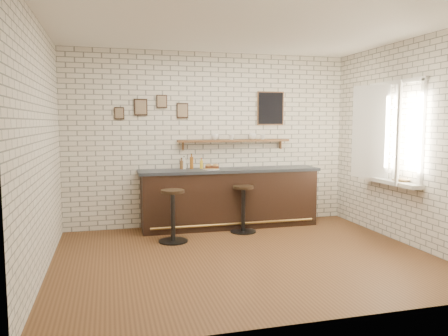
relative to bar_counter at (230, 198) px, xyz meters
The scene contains 21 objects.
ground 1.79m from the bar_counter, 98.79° to the right, with size 5.00×5.00×0.00m, color brown.
bar_counter is the anchor object (origin of this frame).
sandwich_plate 0.61m from the bar_counter, behind, with size 0.28×0.28×0.01m, color white.
ciabatta_sandwich 0.64m from the bar_counter, behind, with size 0.26×0.19×0.08m.
potato_chips 0.62m from the bar_counter, behind, with size 0.27×0.20×0.00m.
bitters_bottle_brown 1.01m from the bar_counter, behind, with size 0.06×0.06×0.19m.
bitters_bottle_white 0.98m from the bar_counter, 169.66° to the left, with size 0.06×0.06×0.22m.
bitters_bottle_amber 0.89m from the bar_counter, 167.63° to the left, with size 0.06×0.06×0.26m.
condiment_bottle_yellow 0.76m from the bar_counter, 163.29° to the left, with size 0.06×0.06×0.18m.
bar_stool_left 1.30m from the bar_counter, 146.74° to the right, with size 0.44×0.44×0.80m.
bar_stool_right 0.44m from the bar_counter, 74.75° to the right, with size 0.43×0.43×0.77m.
wall_shelf 1.00m from the bar_counter, 55.86° to the left, with size 2.00×0.18×0.18m.
shelf_cup_a 1.08m from the bar_counter, 136.42° to the left, with size 0.13×0.13×0.10m, color white.
shelf_cup_b 1.06m from the bar_counter, 66.61° to the left, with size 0.09×0.09×0.09m, color white.
shelf_cup_c 1.17m from the bar_counter, 22.82° to the left, with size 0.13×0.13×0.10m, color white.
shelf_cup_d 1.25m from the bar_counter, 16.80° to the left, with size 0.09×0.09×0.09m, color white.
back_wall_decor 1.57m from the bar_counter, 97.38° to the left, with size 2.96×0.02×0.56m.
window_sill 2.58m from the bar_counter, 33.21° to the right, with size 0.20×1.35×0.06m.
casement_window 2.77m from the bar_counter, 33.74° to the right, with size 0.40×1.30×1.56m.
book_lower 2.71m from the bar_counter, 37.77° to the right, with size 0.18×0.24×0.02m, color tan.
book_upper 2.73m from the bar_counter, 38.22° to the right, with size 0.16×0.22×0.02m, color tan.
Camera 1 is at (-1.74, -5.45, 1.80)m, focal length 35.00 mm.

